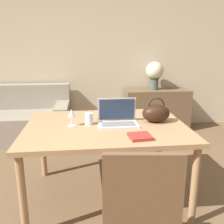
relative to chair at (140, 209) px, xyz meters
name	(u,v)px	position (x,y,z in m)	size (l,w,h in m)	color
wall_back	(90,51)	(-0.20, 3.15, 0.83)	(10.00, 0.06, 2.70)	beige
dining_table	(106,132)	(-0.11, 0.93, 0.15)	(1.45, 1.08, 0.74)	#A87F56
chair	(140,209)	(0.00, 0.00, 0.00)	(0.49, 0.49, 0.93)	brown
couch	(11,121)	(-1.48, 2.69, -0.23)	(1.84, 0.84, 0.82)	gray
sideboard	(157,110)	(0.93, 2.85, -0.17)	(1.09, 0.40, 0.70)	brown
laptop	(118,117)	(0.00, 0.96, 0.28)	(0.36, 0.25, 0.23)	silver
drinking_glass	(89,119)	(-0.27, 0.96, 0.27)	(0.07, 0.07, 0.11)	silver
wine_glass	(72,114)	(-0.42, 0.93, 0.33)	(0.08, 0.08, 0.16)	silver
handbag	(156,113)	(0.36, 0.97, 0.31)	(0.26, 0.18, 0.24)	black
flower_vase	(155,73)	(0.88, 2.89, 0.47)	(0.30, 0.30, 0.47)	#47564C
book	(140,136)	(0.12, 0.57, 0.23)	(0.19, 0.18, 0.02)	maroon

